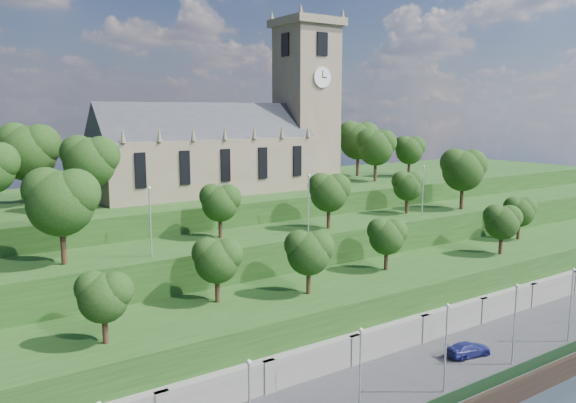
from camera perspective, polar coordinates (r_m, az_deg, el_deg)
promenade at (r=58.67m, az=14.11°, el=-17.28°), size 160.00×12.00×2.00m
fence at (r=54.93m, az=18.56°, el=-17.55°), size 160.00×0.10×1.20m
retaining_wall at (r=61.77m, az=9.93°, el=-14.20°), size 160.00×2.10×5.00m
embankment_lower at (r=65.34m, az=6.24°, el=-11.36°), size 160.00×12.00×8.00m
embankment_upper at (r=72.99m, az=0.66°, el=-7.43°), size 160.00×10.00×12.00m
hilltop at (r=90.15m, az=-6.95°, el=-3.29°), size 160.00×32.00×15.00m
church at (r=84.96m, az=-5.43°, el=6.21°), size 38.60×12.35×27.60m
trees_lower at (r=64.94m, az=8.54°, el=-3.77°), size 66.65×8.46×6.80m
trees_upper at (r=70.30m, az=2.03°, el=1.75°), size 64.84×8.28×9.58m
trees_hilltop at (r=83.26m, az=-6.34°, el=5.37°), size 74.40×16.42×10.47m
lamp_posts_promenade at (r=52.84m, az=15.76°, el=-13.55°), size 60.36×0.36×8.29m
lamp_posts_upper at (r=68.32m, az=2.10°, el=0.25°), size 40.36×0.36×7.33m
car_right at (r=62.32m, az=17.85°, el=-14.08°), size 5.22×2.82×1.44m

